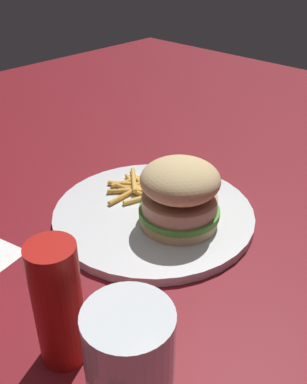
% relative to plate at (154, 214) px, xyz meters
% --- Properties ---
extents(ground_plane, '(1.60, 1.60, 0.00)m').
position_rel_plate_xyz_m(ground_plane, '(-0.01, 0.03, -0.01)').
color(ground_plane, maroon).
extents(plate, '(0.28, 0.28, 0.01)m').
position_rel_plate_xyz_m(plate, '(0.00, 0.00, 0.00)').
color(plate, silver).
rests_on(plate, ground_plane).
extents(sandwich, '(0.11, 0.11, 0.09)m').
position_rel_plate_xyz_m(sandwich, '(0.04, 0.00, 0.05)').
color(sandwich, tan).
rests_on(sandwich, plate).
extents(fries_pile, '(0.09, 0.09, 0.01)m').
position_rel_plate_xyz_m(fries_pile, '(-0.06, 0.02, 0.01)').
color(fries_pile, '#E5B251').
rests_on(fries_pile, plate).
extents(drink_glass, '(0.07, 0.07, 0.10)m').
position_rel_plate_xyz_m(drink_glass, '(0.18, -0.21, 0.04)').
color(drink_glass, silver).
rests_on(drink_glass, ground_plane).
extents(ketchup_bottle, '(0.04, 0.04, 0.13)m').
position_rel_plate_xyz_m(ketchup_bottle, '(0.10, -0.22, 0.06)').
color(ketchup_bottle, '#B21914').
rests_on(ketchup_bottle, ground_plane).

